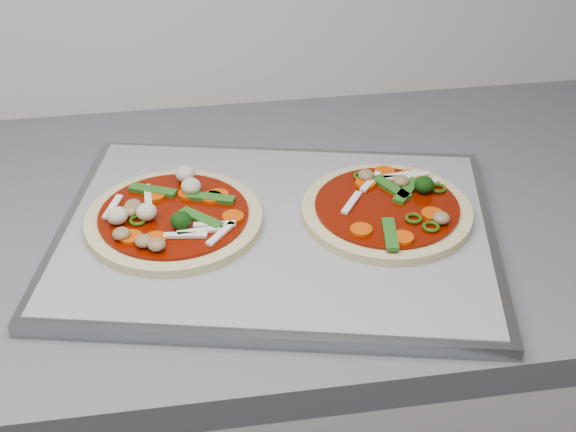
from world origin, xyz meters
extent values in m
cube|color=gray|center=(-0.56, 1.24, 0.91)|extent=(0.58, 0.48, 0.02)
cube|color=gray|center=(-0.56, 1.24, 0.92)|extent=(0.55, 0.45, 0.00)
cylinder|color=tan|center=(-0.68, 1.26, 0.92)|extent=(0.21, 0.21, 0.01)
cylinder|color=#650700|center=(-0.68, 1.26, 0.93)|extent=(0.18, 0.18, 0.00)
cylinder|color=#E33700|center=(-0.61, 1.24, 0.94)|extent=(0.03, 0.03, 0.00)
cube|color=white|center=(-0.71, 1.30, 0.94)|extent=(0.01, 0.05, 0.00)
torus|color=#294608|center=(-0.71, 1.27, 0.94)|extent=(0.03, 0.03, 0.00)
cylinder|color=#E33700|center=(-0.66, 1.30, 0.94)|extent=(0.03, 0.03, 0.00)
cube|color=#23671A|center=(-0.63, 1.29, 0.94)|extent=(0.06, 0.03, 0.00)
cube|color=white|center=(-0.63, 1.23, 0.94)|extent=(0.05, 0.01, 0.00)
cube|color=white|center=(-0.75, 1.28, 0.94)|extent=(0.02, 0.05, 0.00)
ellipsoid|color=olive|center=(-0.71, 1.20, 0.94)|extent=(0.02, 0.02, 0.01)
cylinder|color=#E33700|center=(-0.70, 1.30, 0.94)|extent=(0.03, 0.03, 0.00)
ellipsoid|color=olive|center=(-0.72, 1.28, 0.94)|extent=(0.02, 0.02, 0.01)
cube|color=white|center=(-0.65, 1.22, 0.94)|extent=(0.05, 0.01, 0.00)
cube|color=#23671A|center=(-0.65, 1.24, 0.94)|extent=(0.05, 0.05, 0.00)
torus|color=#294608|center=(-0.72, 1.25, 0.94)|extent=(0.02, 0.02, 0.00)
cube|color=white|center=(-0.63, 1.21, 0.94)|extent=(0.04, 0.04, 0.00)
cylinder|color=#E33700|center=(-0.70, 1.21, 0.94)|extent=(0.04, 0.04, 0.00)
ellipsoid|color=beige|center=(-0.65, 1.30, 0.94)|extent=(0.03, 0.03, 0.02)
torus|color=#294608|center=(-0.71, 1.27, 0.94)|extent=(0.02, 0.02, 0.00)
ellipsoid|color=beige|center=(-0.66, 1.33, 0.94)|extent=(0.03, 0.03, 0.02)
cube|color=#23671A|center=(-0.70, 1.31, 0.94)|extent=(0.06, 0.04, 0.00)
cylinder|color=#E33700|center=(-0.73, 1.22, 0.94)|extent=(0.03, 0.03, 0.00)
ellipsoid|color=beige|center=(-0.71, 1.26, 0.94)|extent=(0.03, 0.03, 0.02)
ellipsoid|color=beige|center=(-0.74, 1.25, 0.94)|extent=(0.03, 0.03, 0.02)
ellipsoid|color=olive|center=(-0.73, 1.27, 0.94)|extent=(0.02, 0.02, 0.01)
ellipsoid|color=olive|center=(-0.70, 1.20, 0.94)|extent=(0.02, 0.02, 0.01)
ellipsoid|color=#0E3609|center=(-0.67, 1.23, 0.94)|extent=(0.03, 0.03, 0.02)
cylinder|color=#E33700|center=(-0.62, 1.29, 0.94)|extent=(0.03, 0.03, 0.00)
cube|color=white|center=(-0.67, 1.21, 0.94)|extent=(0.05, 0.01, 0.00)
ellipsoid|color=olive|center=(-0.74, 1.22, 0.94)|extent=(0.03, 0.03, 0.01)
cylinder|color=#E33700|center=(-0.63, 1.29, 0.94)|extent=(0.03, 0.03, 0.00)
cylinder|color=#E33700|center=(-0.72, 1.27, 0.94)|extent=(0.03, 0.03, 0.00)
cylinder|color=tan|center=(-0.43, 1.24, 0.92)|extent=(0.25, 0.25, 0.01)
cylinder|color=#650700|center=(-0.43, 1.24, 0.93)|extent=(0.21, 0.21, 0.00)
cylinder|color=#E33700|center=(-0.39, 1.30, 0.94)|extent=(0.03, 0.03, 0.00)
cube|color=white|center=(-0.38, 1.27, 0.94)|extent=(0.05, 0.02, 0.00)
cube|color=white|center=(-0.44, 1.29, 0.94)|extent=(0.04, 0.04, 0.00)
cube|color=#23671A|center=(-0.44, 1.18, 0.94)|extent=(0.02, 0.06, 0.00)
cube|color=white|center=(-0.40, 1.30, 0.94)|extent=(0.05, 0.01, 0.00)
ellipsoid|color=olive|center=(-0.40, 1.28, 0.94)|extent=(0.03, 0.03, 0.01)
cube|color=white|center=(-0.47, 1.25, 0.94)|extent=(0.03, 0.04, 0.00)
cylinder|color=#E33700|center=(-0.44, 1.29, 0.94)|extent=(0.03, 0.03, 0.00)
torus|color=#294608|center=(-0.39, 1.19, 0.94)|extent=(0.02, 0.02, 0.00)
cube|color=white|center=(-0.42, 1.30, 0.94)|extent=(0.05, 0.02, 0.00)
cylinder|color=#E33700|center=(-0.41, 1.31, 0.94)|extent=(0.03, 0.03, 0.00)
cube|color=white|center=(-0.38, 1.30, 0.94)|extent=(0.05, 0.02, 0.00)
torus|color=#294608|center=(-0.36, 1.26, 0.94)|extent=(0.03, 0.03, 0.00)
ellipsoid|color=#0E3609|center=(-0.38, 1.26, 0.94)|extent=(0.03, 0.03, 0.02)
ellipsoid|color=olive|center=(-0.44, 1.30, 0.94)|extent=(0.03, 0.03, 0.01)
cube|color=#23671A|center=(-0.40, 1.27, 0.94)|extent=(0.05, 0.05, 0.00)
cylinder|color=#E33700|center=(-0.38, 1.28, 0.94)|extent=(0.03, 0.03, 0.00)
cylinder|color=#E33700|center=(-0.38, 1.21, 0.94)|extent=(0.03, 0.03, 0.00)
ellipsoid|color=olive|center=(-0.38, 1.20, 0.94)|extent=(0.02, 0.02, 0.01)
cylinder|color=#E33700|center=(-0.47, 1.20, 0.94)|extent=(0.03, 0.03, 0.00)
cube|color=#23671A|center=(-0.42, 1.27, 0.94)|extent=(0.04, 0.06, 0.00)
cylinder|color=#E33700|center=(-0.38, 1.28, 0.94)|extent=(0.03, 0.03, 0.00)
torus|color=#294608|center=(-0.45, 1.31, 0.94)|extent=(0.02, 0.02, 0.00)
torus|color=#294608|center=(-0.41, 1.21, 0.94)|extent=(0.03, 0.03, 0.00)
cylinder|color=#E33700|center=(-0.43, 1.17, 0.94)|extent=(0.04, 0.04, 0.00)
camera|label=1|loc=(-0.67, 0.49, 1.45)|focal=50.00mm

